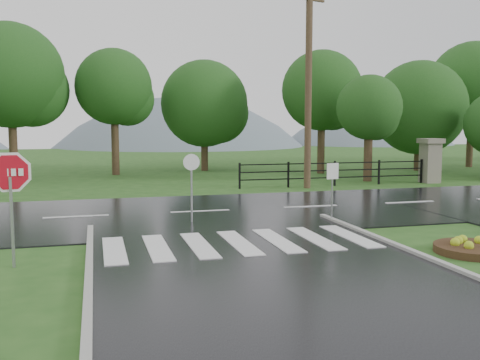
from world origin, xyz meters
name	(u,v)px	position (x,y,z in m)	size (l,w,h in m)	color
ground	(322,314)	(0.00, 0.00, 0.00)	(120.00, 120.00, 0.00)	#27521B
main_road	(200,213)	(0.00, 10.00, 0.00)	(90.00, 8.00, 0.04)	black
crosswalk	(239,242)	(0.00, 5.00, 0.06)	(6.50, 2.80, 0.02)	silver
pillar_west	(430,160)	(13.00, 16.00, 1.18)	(1.00, 1.00, 2.24)	gray
fence_west	(335,171)	(7.75, 16.00, 0.72)	(9.58, 0.08, 1.20)	black
hills	(150,259)	(3.49, 65.00, -15.54)	(102.00, 48.00, 48.00)	slate
treeline	(172,174)	(1.00, 24.00, 0.00)	(83.20, 5.20, 10.00)	#194515
stop_sign	(10,182)	(-5.06, 4.23, 1.79)	(1.13, 0.18, 2.55)	#939399
flower_bed	(474,247)	(5.01, 2.76, 0.13)	(1.79, 1.79, 0.36)	#332111
reg_sign_small	(332,179)	(3.55, 7.28, 1.30)	(0.40, 0.07, 1.79)	#939399
reg_sign_round	(191,179)	(-0.63, 8.08, 1.34)	(0.49, 0.08, 2.09)	#939399
utility_pole_east	(308,86)	(6.12, 15.50, 4.71)	(1.61, 0.55, 9.26)	#473523
entrance_tree_left	(369,108)	(10.32, 17.50, 3.78)	(3.35, 3.35, 5.49)	#3D2B1C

